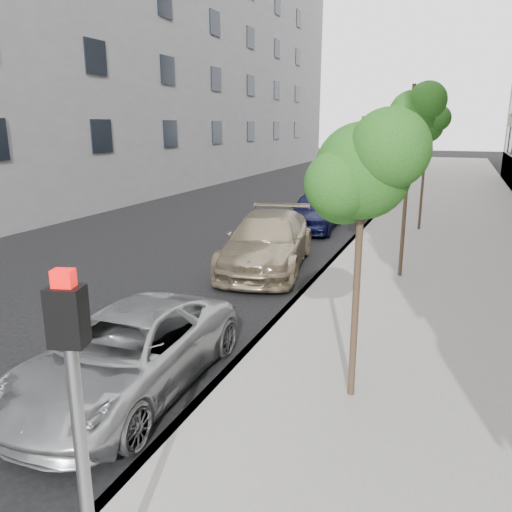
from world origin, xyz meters
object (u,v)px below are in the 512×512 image
Objects in this scene: tree_far at (428,127)px; signal_pole at (78,418)px; sedan_black at (357,192)px; minivan at (127,353)px; tree_near at (365,171)px; tree_mid at (413,114)px; sedan_blue at (315,211)px; sedan_rear at (375,183)px; suv at (268,241)px.

tree_far is 17.42m from signal_pole.
minivan is at bearing -88.18° from sedan_black.
tree_near is 0.84× the size of tree_mid.
sedan_blue is at bearing 107.78° from tree_near.
tree_mid is at bearing -79.60° from sedan_rear.
tree_near reaches higher than sedan_rear.
tree_near is at bearing -82.69° from sedan_rear.
sedan_rear is at bearing 88.15° from minivan.
sedan_blue is 0.87× the size of sedan_black.
signal_pole is (-1.21, -10.77, -2.26)m from tree_mid.
minivan is 13.10m from sedan_blue.
sedan_rear is (-3.33, 16.76, -3.60)m from tree_mid.
tree_mid is at bearing -71.86° from sedan_black.
tree_far is 8.25m from suv.
sedan_black is (0.40, 11.51, 0.05)m from suv.
sedan_blue is at bearing -93.78° from sedan_rear.
suv is at bearing -92.20° from sedan_rear.
sedan_black is at bearing 79.59° from signal_pole.
suv is at bearing 87.48° from signal_pole.
tree_near is at bearing 13.73° from minivan.
sedan_rear is at bearing 107.96° from tree_far.
tree_mid is (-0.00, 6.50, 0.83)m from tree_near.
suv is 11.52m from sedan_black.
signal_pole is 10.99m from suv.
tree_mid is at bearing 64.03° from minivan.
minivan is 7.29m from suv.
suv reaches higher than sedan_blue.
tree_near is 4.45m from minivan.
tree_far is at bearing 74.72° from minivan.
tree_near is 0.90× the size of tree_far.
tree_near is 0.82× the size of sedan_black.
tree_far is at bearing 90.00° from tree_near.
tree_far is at bearing 8.47° from sedan_blue.
tree_near is 6.55m from tree_mid.
sedan_rear is (0.40, 16.92, -0.11)m from suv.
tree_near is at bearing 58.29° from signal_pole.
tree_mid reaches higher than signal_pole.
tree_near is 0.77× the size of suv.
tree_mid is at bearing -7.38° from suv.
tree_far is at bearing 90.00° from tree_mid.
sedan_black reaches higher than minivan.
tree_far is 0.91× the size of sedan_black.
tree_near reaches higher than sedan_blue.
minivan is 0.90× the size of sedan_black.
signal_pole is 22.27m from sedan_black.
tree_far is (-0.00, 13.00, 0.49)m from tree_near.
tree_near is 23.66m from sedan_rear.
sedan_black is at bearing 78.28° from suv.
signal_pole is 0.65× the size of sedan_rear.
sedan_black is at bearing 88.15° from minivan.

